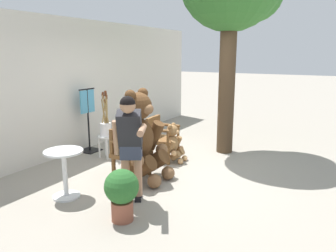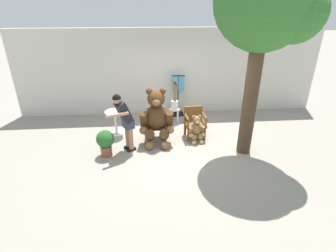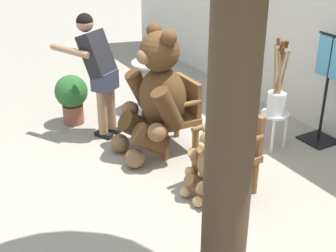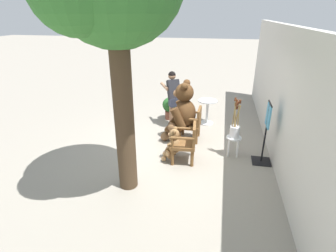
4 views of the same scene
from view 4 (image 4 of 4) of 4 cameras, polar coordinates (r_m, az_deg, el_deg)
ground_plane at (r=6.44m, az=0.51°, el=-4.61°), size 60.00×60.00×0.00m
back_wall at (r=5.94m, az=23.99°, el=5.51°), size 10.00×0.16×2.80m
wooden_chair_left at (r=6.66m, az=5.29°, el=0.67°), size 0.57×0.53×0.86m
wooden_chair_right at (r=5.69m, az=3.96°, el=-3.41°), size 0.60×0.57×0.86m
teddy_bear_large at (r=6.59m, az=3.10°, el=3.17°), size 0.92×0.87×1.53m
teddy_bear_small at (r=5.76m, az=1.14°, el=-3.98°), size 0.46×0.45×0.76m
person_visitor at (r=7.35m, az=1.22°, el=6.75°), size 0.65×0.71×1.55m
white_stool at (r=6.12m, az=14.08°, el=-3.22°), size 0.34×0.34×0.46m
brush_bucket at (r=5.98m, az=14.36°, el=-0.49°), size 0.22×0.22×0.92m
round_side_table at (r=7.72m, az=8.54°, el=3.64°), size 0.56×0.56×0.72m
potted_plant at (r=8.00m, az=0.37°, el=4.24°), size 0.44×0.44×0.68m
clothing_display_stand at (r=5.88m, az=20.51°, el=-1.24°), size 0.44×0.40×1.36m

